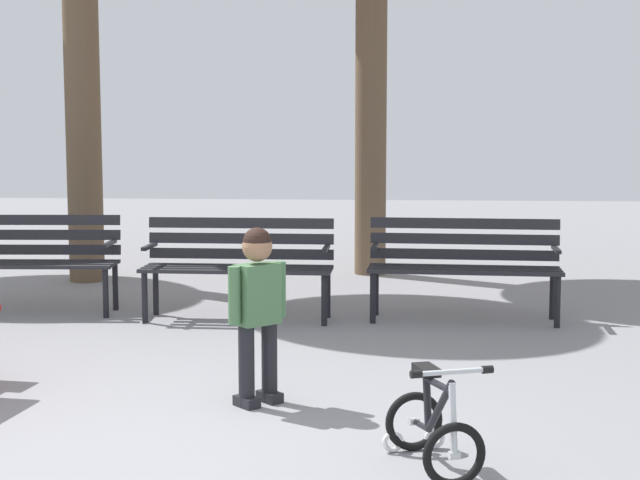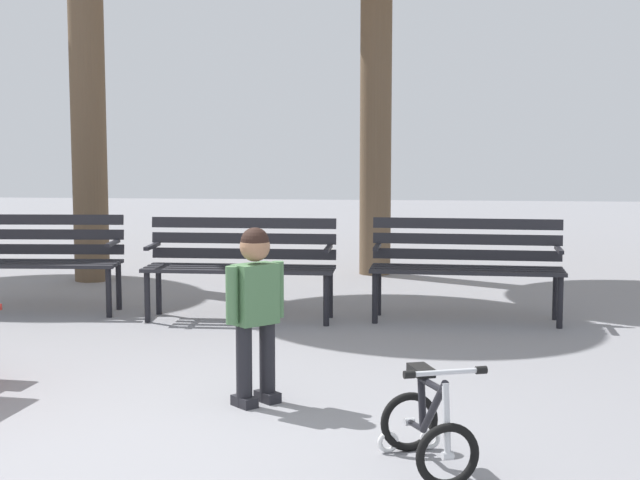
# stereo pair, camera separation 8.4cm
# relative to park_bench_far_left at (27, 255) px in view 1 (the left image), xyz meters

# --- Properties ---
(ground) EXTENTS (36.00, 36.00, 0.00)m
(ground) POSITION_rel_park_bench_far_left_xyz_m (1.86, -3.61, -0.51)
(ground) COLOR gray
(park_bench_far_left) EXTENTS (1.63, 0.56, 0.85)m
(park_bench_far_left) POSITION_rel_park_bench_far_left_xyz_m (0.00, 0.00, 0.00)
(park_bench_far_left) COLOR #232328
(park_bench_far_left) RESTS_ON ground
(park_bench_left) EXTENTS (1.60, 0.46, 0.85)m
(park_bench_left) POSITION_rel_park_bench_far_left_xyz_m (1.91, -0.14, 0.00)
(park_bench_left) COLOR #232328
(park_bench_left) RESTS_ON ground
(park_bench_right) EXTENTS (1.62, 0.53, 0.85)m
(park_bench_right) POSITION_rel_park_bench_far_left_xyz_m (3.81, -0.03, 0.00)
(park_bench_right) COLOR #232328
(park_bench_right) RESTS_ON ground
(child_standing) EXTENTS (0.30, 0.30, 1.04)m
(child_standing) POSITION_rel_park_bench_far_left_xyz_m (2.45, -2.71, 0.10)
(child_standing) COLOR black
(child_standing) RESTS_ON ground
(kids_bicycle) EXTENTS (0.51, 0.63, 0.54)m
(kids_bicycle) POSITION_rel_park_bench_far_left_xyz_m (3.42, -3.70, -0.31)
(kids_bicycle) COLOR black
(kids_bicycle) RESTS_ON ground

